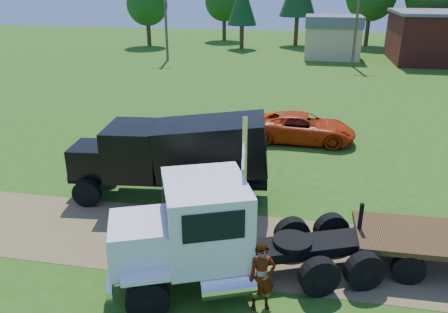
% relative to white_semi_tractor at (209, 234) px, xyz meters
% --- Properties ---
extents(ground, '(140.00, 140.00, 0.00)m').
position_rel_white_semi_tractor_xyz_m(ground, '(0.86, 2.05, -1.65)').
color(ground, '#2F5312').
rests_on(ground, ground).
extents(dirt_track, '(120.00, 4.20, 0.01)m').
position_rel_white_semi_tractor_xyz_m(dirt_track, '(0.86, 2.05, -1.64)').
color(dirt_track, brown).
rests_on(dirt_track, ground).
extents(white_semi_tractor, '(8.07, 5.22, 4.83)m').
position_rel_white_semi_tractor_xyz_m(white_semi_tractor, '(0.00, 0.00, 0.00)').
color(white_semi_tractor, black).
rests_on(white_semi_tractor, ground).
extents(black_dump_truck, '(8.15, 3.23, 3.47)m').
position_rel_white_semi_tractor_xyz_m(black_dump_truck, '(-2.52, 5.13, 0.26)').
color(black_dump_truck, black).
rests_on(black_dump_truck, ground).
extents(orange_pickup, '(5.69, 2.72, 1.57)m').
position_rel_white_semi_tractor_xyz_m(orange_pickup, '(2.34, 12.91, -0.86)').
color(orange_pickup, red).
rests_on(orange_pickup, ground).
extents(spectator_a, '(0.85, 0.71, 1.99)m').
position_rel_white_semi_tractor_xyz_m(spectator_a, '(1.59, -0.79, -0.65)').
color(spectator_a, '#999999').
rests_on(spectator_a, ground).
extents(spectator_b, '(1.15, 1.01, 1.99)m').
position_rel_white_semi_tractor_xyz_m(spectator_b, '(-0.92, 8.05, -0.65)').
color(spectator_b, '#999999').
rests_on(spectator_b, ground).
extents(tan_shed, '(6.20, 5.40, 4.70)m').
position_rel_white_semi_tractor_xyz_m(tan_shed, '(4.86, 42.05, 0.78)').
color(tan_shed, tan).
rests_on(tan_shed, ground).
extents(utility_poles, '(42.20, 0.28, 9.00)m').
position_rel_white_semi_tractor_xyz_m(utility_poles, '(6.86, 37.05, 3.06)').
color(utility_poles, '#4E422C').
rests_on(utility_poles, ground).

